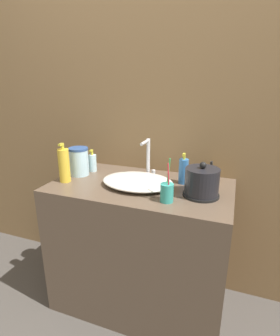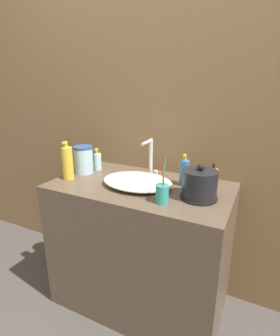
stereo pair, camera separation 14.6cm
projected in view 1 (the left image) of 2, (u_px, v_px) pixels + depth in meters
ground_plane at (123, 334)px, 1.50m from camera, size 12.00×12.00×0.00m
wall_back at (158, 94)px, 1.62m from camera, size 6.00×0.04×2.60m
vanity_counter at (140, 246)px, 1.62m from camera, size 1.02×0.57×0.81m
sink_basin at (137, 181)px, 1.47m from camera, size 0.41×0.30×0.05m
faucet at (148, 156)px, 1.59m from camera, size 0.06×0.13×0.23m
electric_kettle at (202, 183)px, 1.33m from camera, size 0.19×0.19×0.18m
toothbrush_cup at (167, 192)px, 1.27m from camera, size 0.06×0.06×0.22m
lotion_bottle at (211, 174)px, 1.53m from camera, size 0.05×0.05×0.13m
shampoo_bottle at (183, 171)px, 1.50m from camera, size 0.05×0.05×0.18m
mouthwash_bottle at (93, 163)px, 1.71m from camera, size 0.05×0.05×0.15m
hand_cream_bottle at (64, 165)px, 1.52m from camera, size 0.06×0.06×0.23m
water_pitcher at (79, 161)px, 1.63m from camera, size 0.12×0.12×0.17m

